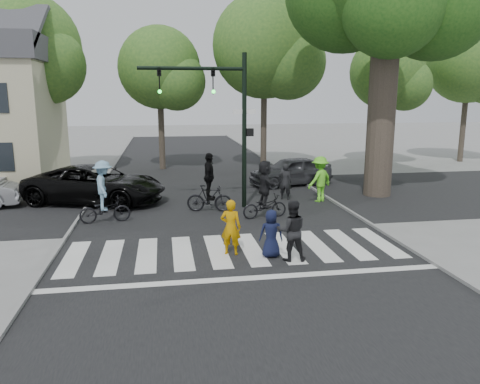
% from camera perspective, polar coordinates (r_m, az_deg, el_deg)
% --- Properties ---
extents(ground, '(120.00, 120.00, 0.00)m').
position_cam_1_polar(ground, '(12.78, -0.01, -8.50)').
color(ground, gray).
rests_on(ground, ground).
extents(road_stem, '(10.00, 70.00, 0.01)m').
position_cam_1_polar(road_stem, '(17.51, -2.69, -2.90)').
color(road_stem, black).
rests_on(road_stem, ground).
extents(road_cross, '(70.00, 10.00, 0.01)m').
position_cam_1_polar(road_cross, '(20.41, -3.68, -0.79)').
color(road_cross, black).
rests_on(road_cross, ground).
extents(curb_left, '(0.10, 70.00, 0.10)m').
position_cam_1_polar(curb_left, '(17.66, -19.21, -3.27)').
color(curb_left, gray).
rests_on(curb_left, ground).
extents(curb_right, '(0.10, 70.00, 0.10)m').
position_cam_1_polar(curb_right, '(18.75, 12.83, -2.06)').
color(curb_right, gray).
rests_on(curb_right, ground).
extents(crosswalk, '(10.00, 3.85, 0.01)m').
position_cam_1_polar(crosswalk, '(13.39, -0.48, -7.51)').
color(crosswalk, silver).
rests_on(crosswalk, ground).
extents(traffic_signal, '(4.45, 0.29, 6.00)m').
position_cam_1_polar(traffic_signal, '(18.19, -2.14, 10.08)').
color(traffic_signal, black).
rests_on(traffic_signal, ground).
extents(bg_tree_1, '(6.09, 5.80, 9.80)m').
position_cam_1_polar(bg_tree_1, '(28.22, -24.11, 15.27)').
color(bg_tree_1, brown).
rests_on(bg_tree_1, ground).
extents(bg_tree_2, '(5.04, 4.80, 8.40)m').
position_cam_1_polar(bg_tree_2, '(28.48, -9.29, 14.31)').
color(bg_tree_2, brown).
rests_on(bg_tree_2, ground).
extents(bg_tree_3, '(6.30, 6.00, 10.20)m').
position_cam_1_polar(bg_tree_3, '(27.93, 3.75, 16.88)').
color(bg_tree_3, brown).
rests_on(bg_tree_3, ground).
extents(bg_tree_4, '(4.83, 4.60, 8.15)m').
position_cam_1_polar(bg_tree_4, '(31.38, 17.99, 13.38)').
color(bg_tree_4, brown).
rests_on(bg_tree_4, ground).
extents(bg_tree_5, '(5.67, 5.40, 9.30)m').
position_cam_1_polar(bg_tree_5, '(35.03, 26.71, 13.69)').
color(bg_tree_5, brown).
rests_on(bg_tree_5, ground).
extents(pedestrian_woman, '(0.67, 0.55, 1.59)m').
position_cam_1_polar(pedestrian_woman, '(13.12, -1.13, -4.32)').
color(pedestrian_woman, '#C58604').
rests_on(pedestrian_woman, ground).
extents(pedestrian_child, '(0.71, 0.51, 1.35)m').
position_cam_1_polar(pedestrian_child, '(12.97, 3.82, -5.08)').
color(pedestrian_child, '#111633').
rests_on(pedestrian_child, ground).
extents(pedestrian_adult, '(0.88, 0.72, 1.67)m').
position_cam_1_polar(pedestrian_adult, '(12.71, 6.29, -4.71)').
color(pedestrian_adult, black).
rests_on(pedestrian_adult, ground).
extents(cyclist_left, '(1.81, 1.21, 2.21)m').
position_cam_1_polar(cyclist_left, '(17.04, -16.24, -0.48)').
color(cyclist_left, black).
rests_on(cyclist_left, ground).
extents(cyclist_mid, '(1.81, 1.13, 2.28)m').
position_cam_1_polar(cyclist_mid, '(17.96, -3.76, 0.51)').
color(cyclist_mid, black).
rests_on(cyclist_mid, ground).
extents(cyclist_right, '(1.75, 1.63, 2.13)m').
position_cam_1_polar(cyclist_right, '(17.00, 3.04, -0.07)').
color(cyclist_right, black).
rests_on(cyclist_right, ground).
extents(car_suv, '(6.28, 4.41, 1.59)m').
position_cam_1_polar(car_suv, '(20.29, -17.19, 0.90)').
color(car_suv, black).
rests_on(car_suv, ground).
extents(car_grey, '(4.44, 2.60, 1.42)m').
position_cam_1_polar(car_grey, '(23.48, 6.18, 2.56)').
color(car_grey, '#3A3B3F').
rests_on(car_grey, ground).
extents(bystander_hivis, '(1.43, 1.22, 1.92)m').
position_cam_1_polar(bystander_hivis, '(19.93, 9.70, 1.55)').
color(bystander_hivis, '#65DF2A').
rests_on(bystander_hivis, ground).
extents(bystander_dark, '(0.68, 0.60, 1.57)m').
position_cam_1_polar(bystander_dark, '(20.13, 5.53, 1.27)').
color(bystander_dark, black).
rests_on(bystander_dark, ground).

